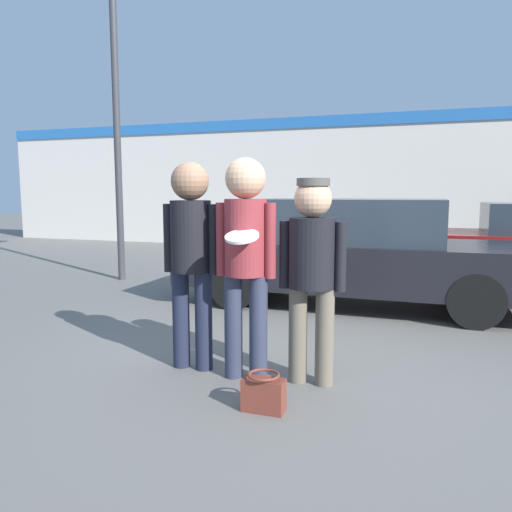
{
  "coord_description": "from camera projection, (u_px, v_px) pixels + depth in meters",
  "views": [
    {
      "loc": [
        1.26,
        -4.18,
        1.54
      ],
      "look_at": [
        -0.13,
        -0.16,
        1.0
      ],
      "focal_mm": 35.0,
      "sensor_mm": 36.0,
      "label": 1
    }
  ],
  "objects": [
    {
      "name": "handbag",
      "position": [
        264.0,
        393.0,
        3.53
      ],
      "size": [
        0.3,
        0.23,
        0.28
      ],
      "color": "brown",
      "rests_on": "ground"
    },
    {
      "name": "storefront_building",
      "position": [
        380.0,
        182.0,
        13.2
      ],
      "size": [
        24.0,
        0.22,
        3.59
      ],
      "color": "silver",
      "rests_on": "ground"
    },
    {
      "name": "person_right",
      "position": [
        312.0,
        262.0,
        3.95
      ],
      "size": [
        0.54,
        0.37,
        1.65
      ],
      "color": "#665B4C",
      "rests_on": "ground"
    },
    {
      "name": "parked_car_near",
      "position": [
        354.0,
        252.0,
        6.84
      ],
      "size": [
        4.77,
        1.79,
        1.46
      ],
      "color": "black",
      "rests_on": "ground"
    },
    {
      "name": "ground_plane",
      "position": [
        276.0,
        364.0,
        4.52
      ],
      "size": [
        56.0,
        56.0,
        0.0
      ],
      "primitive_type": "plane",
      "color": "#66635E"
    },
    {
      "name": "street_lamp",
      "position": [
        127.0,
        45.0,
        8.34
      ],
      "size": [
        1.49,
        0.35,
        6.57
      ],
      "color": "#38383D",
      "rests_on": "ground"
    },
    {
      "name": "person_middle_with_frisbee",
      "position": [
        246.0,
        248.0,
        4.03
      ],
      "size": [
        0.51,
        0.55,
        1.82
      ],
      "color": "#2D3347",
      "rests_on": "ground"
    },
    {
      "name": "person_left",
      "position": [
        191.0,
        246.0,
        4.29
      ],
      "size": [
        0.52,
        0.35,
        1.8
      ],
      "color": "#1E2338",
      "rests_on": "ground"
    }
  ]
}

